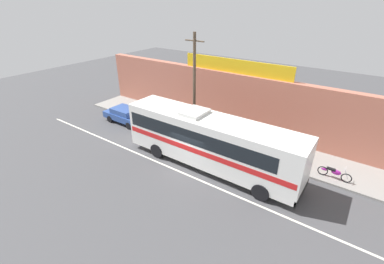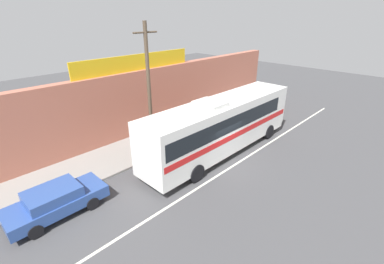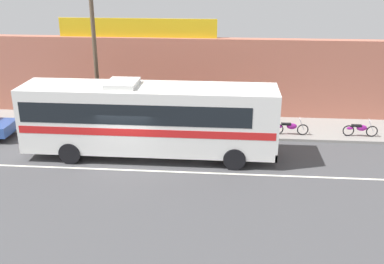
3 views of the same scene
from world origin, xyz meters
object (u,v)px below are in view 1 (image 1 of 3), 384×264
(parked_car, at_px, (126,115))
(motorcycle_green, at_px, (334,173))
(pedestrian_by_curb, at_px, (225,127))
(motorcycle_orange, at_px, (290,158))
(utility_pole, at_px, (194,86))
(intercity_bus, at_px, (209,139))
(pedestrian_far_left, at_px, (261,132))

(parked_car, relative_size, motorcycle_green, 2.19)
(parked_car, distance_m, pedestrian_by_curb, 9.24)
(motorcycle_orange, bearing_deg, pedestrian_by_curb, 172.43)
(utility_pole, relative_size, pedestrian_by_curb, 4.77)
(intercity_bus, relative_size, parked_car, 2.83)
(parked_car, relative_size, pedestrian_far_left, 2.57)
(pedestrian_by_curb, bearing_deg, pedestrian_far_left, 15.36)
(pedestrian_by_curb, bearing_deg, motorcycle_green, -5.69)
(parked_car, bearing_deg, pedestrian_by_curb, 14.83)
(intercity_bus, bearing_deg, pedestrian_by_curb, 104.01)
(utility_pole, xyz_separation_m, motorcycle_green, (10.50, 0.15, -3.72))
(parked_car, distance_m, motorcycle_orange, 14.51)
(intercity_bus, height_order, parked_car, intercity_bus)
(motorcycle_orange, distance_m, motorcycle_green, 2.75)
(utility_pole, distance_m, motorcycle_green, 11.14)
(pedestrian_by_curb, xyz_separation_m, pedestrian_far_left, (2.73, 0.75, -0.00))
(pedestrian_by_curb, distance_m, pedestrian_far_left, 2.83)
(motorcycle_green, xyz_separation_m, pedestrian_far_left, (-5.50, 1.57, 0.55))
(motorcycle_green, bearing_deg, utility_pole, -179.17)
(intercity_bus, bearing_deg, motorcycle_orange, 35.80)
(intercity_bus, bearing_deg, utility_pole, 137.34)
(utility_pole, height_order, motorcycle_green, utility_pole)
(pedestrian_far_left, bearing_deg, parked_car, -165.05)
(utility_pole, height_order, pedestrian_far_left, utility_pole)
(parked_car, xyz_separation_m, motorcycle_green, (17.16, 1.54, -0.17))
(intercity_bus, xyz_separation_m, utility_pole, (-3.26, 3.00, 2.22))
(intercity_bus, relative_size, pedestrian_by_curb, 7.24)
(parked_car, relative_size, utility_pole, 0.54)
(utility_pole, xyz_separation_m, motorcycle_orange, (7.75, 0.24, -3.72))
(intercity_bus, xyz_separation_m, pedestrian_far_left, (1.74, 4.72, -0.95))
(motorcycle_green, bearing_deg, pedestrian_far_left, 164.08)
(motorcycle_green, relative_size, pedestrian_far_left, 1.17)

